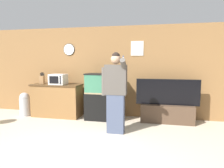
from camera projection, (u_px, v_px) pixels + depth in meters
ground_plane at (72, 162)px, 3.22m from camera, size 18.00×18.00×0.00m
wall_back_paneled at (111, 72)px, 5.85m from camera, size 10.00×0.08×2.60m
counter_island at (57, 100)px, 5.83m from camera, size 1.43×0.61×0.95m
microwave at (58, 79)px, 5.73m from camera, size 0.44×0.38×0.29m
knife_block at (42, 79)px, 5.92m from camera, size 0.13×0.10×0.33m
aquarium_on_stand at (103, 97)px, 5.48m from camera, size 0.92×0.49×1.28m
tv_on_stand at (167, 110)px, 5.24m from camera, size 1.63×0.40×1.15m
person_standing at (115, 92)px, 4.42m from camera, size 0.57×0.43×1.81m
trash_bin at (25, 104)px, 5.89m from camera, size 0.30×0.30×0.69m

